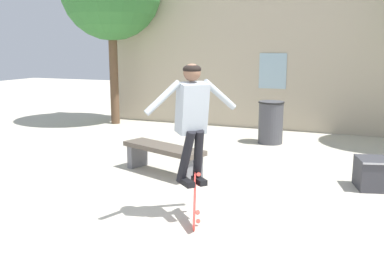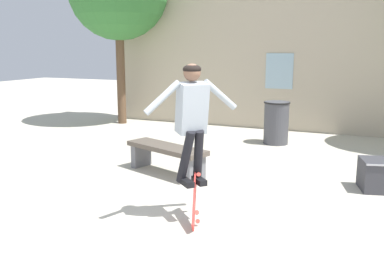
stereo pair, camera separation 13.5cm
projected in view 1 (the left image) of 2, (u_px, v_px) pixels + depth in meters
name	position (u px, v px, depth m)	size (l,w,h in m)	color
ground_plane	(191.00, 243.00, 4.74)	(40.00, 40.00, 0.00)	beige
building_backdrop	(296.00, 45.00, 10.83)	(11.33, 0.52, 5.04)	#B7A88E
park_bench	(163.00, 154.00, 7.27)	(1.64, 0.97, 0.49)	brown
trash_bin	(271.00, 121.00, 9.57)	(0.58, 0.58, 0.95)	#47474C
skater	(192.00, 114.00, 5.13)	(0.88, 0.95, 1.48)	#9EA8B2
skateboard_flipping	(195.00, 198.00, 5.24)	(0.30, 0.73, 0.71)	red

